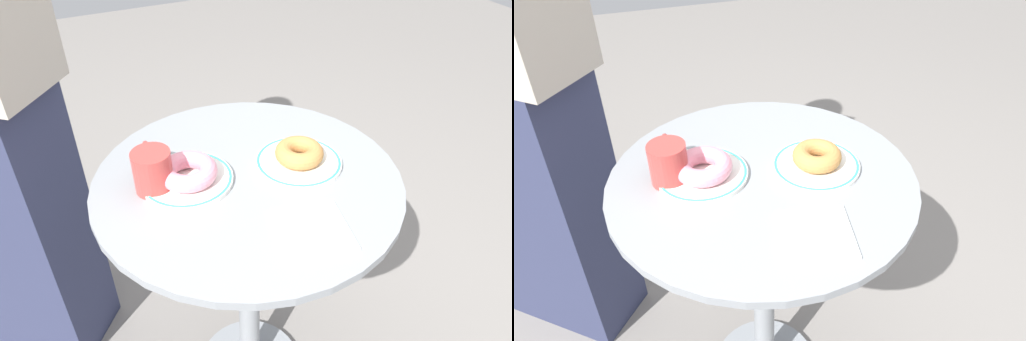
{
  "view_description": "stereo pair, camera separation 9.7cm",
  "coord_description": "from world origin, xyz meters",
  "views": [
    {
      "loc": [
        -0.33,
        -0.73,
        1.35
      ],
      "look_at": [
        0.01,
        -0.02,
        0.77
      ],
      "focal_mm": 33.28,
      "sensor_mm": 36.0,
      "label": 1
    },
    {
      "loc": [
        -0.24,
        -0.76,
        1.35
      ],
      "look_at": [
        0.01,
        -0.02,
        0.77
      ],
      "focal_mm": 33.28,
      "sensor_mm": 36.0,
      "label": 2
    }
  ],
  "objects": [
    {
      "name": "cafe_table",
      "position": [
        0.0,
        0.0,
        0.53
      ],
      "size": [
        0.66,
        0.66,
        0.74
      ],
      "color": "gray",
      "rests_on": "ground"
    },
    {
      "name": "plate_left",
      "position": [
        -0.12,
        0.04,
        0.74
      ],
      "size": [
        0.19,
        0.19,
        0.01
      ],
      "color": "white",
      "rests_on": "cafe_table"
    },
    {
      "name": "plate_right",
      "position": [
        0.12,
        -0.01,
        0.74
      ],
      "size": [
        0.19,
        0.19,
        0.01
      ],
      "color": "white",
      "rests_on": "cafe_table"
    },
    {
      "name": "donut_pink_frosted",
      "position": [
        -0.12,
        0.03,
        0.77
      ],
      "size": [
        0.17,
        0.17,
        0.04
      ],
      "primitive_type": "torus",
      "rotation": [
        0.0,
        0.0,
        5.21
      ],
      "color": "pink",
      "rests_on": "plate_left"
    },
    {
      "name": "donut_old_fashioned",
      "position": [
        0.12,
        -0.01,
        0.77
      ],
      "size": [
        0.14,
        0.14,
        0.04
      ],
      "primitive_type": "torus",
      "rotation": [
        0.0,
        0.0,
        2.01
      ],
      "color": "#BC7F42",
      "rests_on": "plate_right"
    },
    {
      "name": "paper_napkin",
      "position": [
        0.04,
        -0.2,
        0.74
      ],
      "size": [
        0.16,
        0.16,
        0.01
      ],
      "primitive_type": "cube",
      "rotation": [
        0.0,
        0.0,
        -0.21
      ],
      "color": "white",
      "rests_on": "cafe_table"
    },
    {
      "name": "coffee_mug",
      "position": [
        -0.19,
        0.05,
        0.78
      ],
      "size": [
        0.08,
        0.12,
        0.09
      ],
      "color": "#B73D38",
      "rests_on": "cafe_table"
    }
  ]
}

